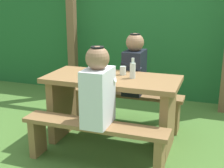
# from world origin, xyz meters

# --- Properties ---
(ground_plane) EXTENTS (12.00, 12.00, 0.00)m
(ground_plane) POSITION_xyz_m (0.00, 0.00, 0.00)
(ground_plane) COLOR #47702E
(hedge_backdrop) EXTENTS (6.40, 0.80, 1.74)m
(hedge_backdrop) POSITION_xyz_m (0.00, 2.08, 0.87)
(hedge_backdrop) COLOR #205D2A
(hedge_backdrop) RESTS_ON ground_plane
(pergola_post_left) EXTENTS (0.12, 0.12, 2.14)m
(pergola_post_left) POSITION_xyz_m (-1.15, 1.39, 1.07)
(pergola_post_left) COLOR brown
(pergola_post_left) RESTS_ON ground_plane
(picnic_table) EXTENTS (1.40, 0.64, 0.74)m
(picnic_table) POSITION_xyz_m (0.00, 0.00, 0.51)
(picnic_table) COLOR olive
(picnic_table) RESTS_ON ground_plane
(bench_near) EXTENTS (1.40, 0.24, 0.43)m
(bench_near) POSITION_xyz_m (0.00, -0.50, 0.31)
(bench_near) COLOR olive
(bench_near) RESTS_ON ground_plane
(bench_far) EXTENTS (1.40, 0.24, 0.43)m
(bench_far) POSITION_xyz_m (0.00, 0.50, 0.31)
(bench_far) COLOR olive
(bench_far) RESTS_ON ground_plane
(person_white_shirt) EXTENTS (0.25, 0.35, 0.72)m
(person_white_shirt) POSITION_xyz_m (0.04, -0.50, 0.76)
(person_white_shirt) COLOR silver
(person_white_shirt) RESTS_ON bench_near
(person_black_coat) EXTENTS (0.25, 0.35, 0.72)m
(person_black_coat) POSITION_xyz_m (0.10, 0.50, 0.76)
(person_black_coat) COLOR black
(person_black_coat) RESTS_ON bench_far
(drinking_glass) EXTENTS (0.07, 0.07, 0.09)m
(drinking_glass) POSITION_xyz_m (0.08, 0.13, 0.79)
(drinking_glass) COLOR silver
(drinking_glass) RESTS_ON picnic_table
(bottle_left) EXTENTS (0.06, 0.06, 0.21)m
(bottle_left) POSITION_xyz_m (0.21, 0.03, 0.83)
(bottle_left) COLOR silver
(bottle_left) RESTS_ON picnic_table
(cell_phone) EXTENTS (0.10, 0.15, 0.01)m
(cell_phone) POSITION_xyz_m (-0.11, 0.08, 0.75)
(cell_phone) COLOR black
(cell_phone) RESTS_ON picnic_table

